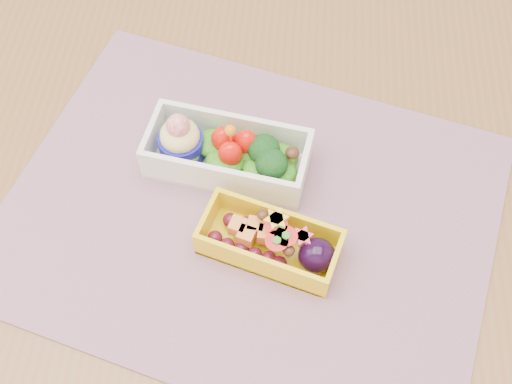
# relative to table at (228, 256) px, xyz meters

# --- Properties ---
(table) EXTENTS (1.20, 0.80, 0.75)m
(table) POSITION_rel_table_xyz_m (0.00, 0.00, 0.00)
(table) COLOR brown
(table) RESTS_ON ground
(placemat) EXTENTS (0.63, 0.54, 0.00)m
(placemat) POSITION_rel_table_xyz_m (0.03, 0.01, 0.10)
(placemat) COLOR #A26F8B
(placemat) RESTS_ON table
(bento_white) EXTENTS (0.20, 0.11, 0.08)m
(bento_white) POSITION_rel_table_xyz_m (-0.00, 0.07, 0.13)
(bento_white) COLOR white
(bento_white) RESTS_ON placemat
(bento_yellow) EXTENTS (0.16, 0.11, 0.05)m
(bento_yellow) POSITION_rel_table_xyz_m (0.06, -0.04, 0.12)
(bento_yellow) COLOR yellow
(bento_yellow) RESTS_ON placemat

